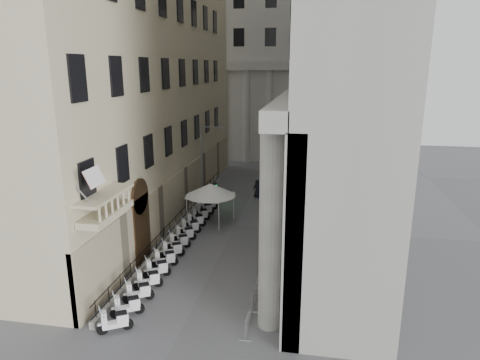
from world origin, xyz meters
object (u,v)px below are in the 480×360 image
object	(u,v)px
street_lamp	(204,158)
pedestrian_a	(260,191)
pedestrian_b	(278,175)
security_tent	(208,189)
info_kiosk	(213,194)
scooter_0	(116,332)

from	to	relation	value
street_lamp	pedestrian_a	world-z (taller)	street_lamp
pedestrian_b	street_lamp	bearing A→B (deg)	60.36
street_lamp	security_tent	bearing A→B (deg)	-63.80
security_tent	info_kiosk	world-z (taller)	security_tent
scooter_0	security_tent	distance (m)	16.15
scooter_0	pedestrian_b	world-z (taller)	pedestrian_b
street_lamp	pedestrian_a	bearing A→B (deg)	29.48
security_tent	street_lamp	xyz separation A→B (m)	(-1.52, 4.70, 1.50)
security_tent	pedestrian_a	distance (m)	7.74
scooter_0	security_tent	world-z (taller)	security_tent
info_kiosk	pedestrian_a	xyz separation A→B (m)	(4.09, 2.33, -0.18)
scooter_0	street_lamp	bearing A→B (deg)	-28.43
security_tent	scooter_0	bearing A→B (deg)	-92.35
street_lamp	pedestrian_a	size ratio (longest dim) A/B	4.33
scooter_0	street_lamp	distance (m)	21.06
scooter_0	street_lamp	xyz separation A→B (m)	(-0.86, 20.60, 4.28)
security_tent	info_kiosk	xyz separation A→B (m)	(-0.61, 4.31, -1.76)
security_tent	street_lamp	distance (m)	5.17
pedestrian_a	security_tent	bearing A→B (deg)	52.74
scooter_0	info_kiosk	distance (m)	20.23
security_tent	street_lamp	world-z (taller)	street_lamp
security_tent	pedestrian_a	xyz separation A→B (m)	(3.48, 6.64, -1.94)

